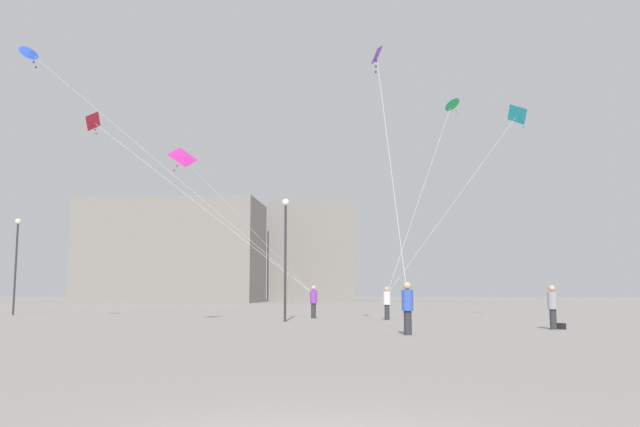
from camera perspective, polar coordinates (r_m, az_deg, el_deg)
person_in_grey at (r=27.01m, az=19.94°, el=-7.58°), size 0.37×0.37×1.71m
person_in_blue at (r=22.50m, az=7.88°, el=-8.04°), size 0.39×0.39×1.79m
person_in_white at (r=33.97m, az=6.08°, el=-7.71°), size 0.37×0.37×1.70m
person_in_purple at (r=35.69m, az=-0.39°, el=-7.63°), size 0.39×0.39×1.78m
kite_violet_delta at (r=29.36m, az=5.17°, el=13.23°), size 0.77×5.89×10.88m
kite_emerald_diamond at (r=39.69m, az=11.62°, el=9.23°), size 5.02×4.31×11.56m
kite_cyan_delta at (r=36.84m, az=17.01°, el=8.07°), size 7.69×1.58×10.04m
kite_cobalt_diamond at (r=35.09m, az=-23.49°, el=12.39°), size 14.27×6.11×12.07m
kite_crimson_delta at (r=40.51m, az=-18.80°, el=7.31°), size 13.34×2.20×10.51m
kite_magenta_delta at (r=30.87m, az=-11.49°, el=4.54°), size 6.56×6.77×6.72m
building_left_hall at (r=86.64m, az=-12.57°, el=-3.31°), size 23.30×14.06×13.03m
building_centre_hall at (r=100.47m, az=-0.44°, el=-3.52°), size 12.97×15.50×14.47m
lamppost_east at (r=44.64m, az=-24.93°, el=-3.06°), size 0.36×0.36×5.99m
lamppost_west at (r=32.03m, az=-2.87°, el=-2.41°), size 0.36×0.36×6.03m
handbag_beside_flyer at (r=27.25m, az=20.64°, el=-9.26°), size 0.32×0.33×0.24m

